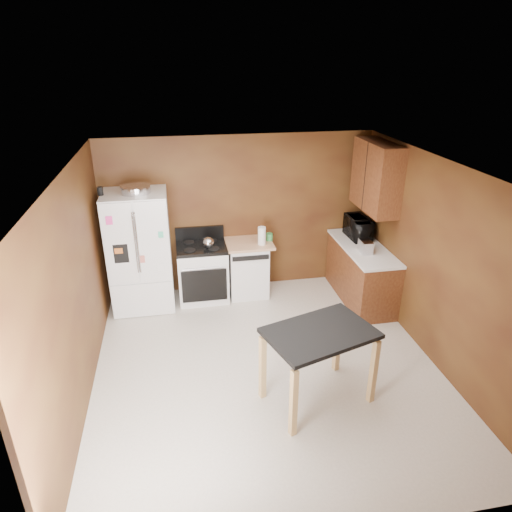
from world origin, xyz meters
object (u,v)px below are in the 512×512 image
object	(u,v)px
green_canister	(269,237)
gas_range	(203,271)
island	(319,343)
paper_towel	(262,236)
kettle	(208,243)
roasting_pan	(136,189)
refrigerator	(140,251)
pen_cup	(100,191)
toaster	(366,246)
microwave	(358,228)
dishwasher	(248,268)

from	to	relation	value
green_canister	gas_range	distance (m)	1.18
gas_range	island	xyz separation A→B (m)	(1.08, -2.58, 0.30)
green_canister	paper_towel	bearing A→B (deg)	-136.85
gas_range	island	bearing A→B (deg)	-67.32
kettle	gas_range	world-z (taller)	gas_range
roasting_pan	green_canister	distance (m)	2.15
paper_towel	refrigerator	size ratio (longest dim) A/B	0.16
island	gas_range	bearing A→B (deg)	112.68
gas_range	kettle	bearing A→B (deg)	-46.44
pen_cup	toaster	xyz separation A→B (m)	(3.72, -0.58, -0.87)
roasting_pan	refrigerator	xyz separation A→B (m)	(-0.04, 0.01, -0.95)
toaster	gas_range	distance (m)	2.52
microwave	toaster	bearing A→B (deg)	167.18
toaster	microwave	world-z (taller)	microwave
paper_towel	kettle	bearing A→B (deg)	-178.78
roasting_pan	gas_range	bearing A→B (deg)	4.54
kettle	green_canister	distance (m)	0.99
roasting_pan	green_canister	world-z (taller)	roasting_pan
green_canister	island	size ratio (longest dim) A/B	0.09
green_canister	microwave	size ratio (longest dim) A/B	0.21
microwave	refrigerator	distance (m)	3.40
green_canister	refrigerator	size ratio (longest dim) A/B	0.06
pen_cup	kettle	size ratio (longest dim) A/B	0.68
paper_towel	green_canister	distance (m)	0.22
green_canister	microwave	distance (m)	1.42
paper_towel	island	distance (m)	2.51
paper_towel	island	bearing A→B (deg)	-86.55
kettle	dishwasher	size ratio (longest dim) A/B	0.19
roasting_pan	pen_cup	xyz separation A→B (m)	(-0.47, -0.03, 0.01)
gas_range	refrigerator	bearing A→B (deg)	-176.19
roasting_pan	dishwasher	size ratio (longest dim) A/B	0.47
paper_towel	pen_cup	bearing A→B (deg)	-179.74
dishwasher	green_canister	bearing A→B (deg)	3.73
refrigerator	gas_range	xyz separation A→B (m)	(0.91, 0.06, -0.44)
refrigerator	toaster	bearing A→B (deg)	-10.76
paper_towel	toaster	xyz separation A→B (m)	(1.44, -0.59, -0.04)
paper_towel	green_canister	bearing A→B (deg)	43.15
dishwasher	kettle	bearing A→B (deg)	-167.81
dishwasher	gas_range	bearing A→B (deg)	-178.06
kettle	gas_range	distance (m)	0.55
dishwasher	pen_cup	bearing A→B (deg)	-176.51
toaster	gas_range	world-z (taller)	gas_range
paper_towel	island	size ratio (longest dim) A/B	0.22
dishwasher	roasting_pan	bearing A→B (deg)	-176.63
paper_towel	green_canister	size ratio (longest dim) A/B	2.44
gas_range	island	world-z (taller)	gas_range
pen_cup	kettle	xyz separation A→B (m)	(1.45, -0.01, -0.87)
pen_cup	refrigerator	xyz separation A→B (m)	(0.44, 0.04, -0.96)
pen_cup	microwave	world-z (taller)	pen_cup
refrigerator	dishwasher	size ratio (longest dim) A/B	2.02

